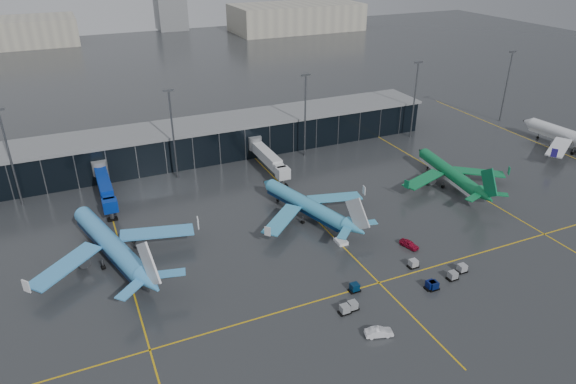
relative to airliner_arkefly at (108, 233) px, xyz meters
name	(u,v)px	position (x,y,z in m)	size (l,w,h in m)	color
ground	(301,256)	(37.10, -14.95, -6.55)	(600.00, 600.00, 0.00)	#282B2D
terminal_pier	(215,138)	(37.10, 47.05, -1.13)	(142.00, 17.00, 10.70)	black
jet_bridges	(105,186)	(2.10, 28.04, -2.00)	(94.00, 27.50, 7.20)	#595B60
flood_masts	(242,122)	(42.10, 35.05, 7.26)	(203.00, 0.50, 25.50)	#595B60
distant_hangars	(196,22)	(87.05, 255.12, 2.24)	(260.00, 71.00, 22.00)	#B2AD99
taxi_lines	(320,223)	(47.10, -4.34, -6.54)	(220.00, 120.00, 0.02)	gold
airliner_arkefly	(108,233)	(0.00, 0.00, 0.00)	(37.42, 42.62, 13.10)	#459FE2
airliner_klm_near	(306,197)	(45.26, -0.38, -0.90)	(32.27, 36.75, 11.29)	#3EA0CE
airliner_aer_lingus	(450,165)	(89.21, 0.33, -0.90)	(32.28, 36.76, 11.30)	#0D733D
baggage_carts	(407,285)	(51.11, -33.58, -5.79)	(30.46, 9.21, 1.70)	black
mobile_airstair	(341,240)	(47.47, -13.93, -5.78)	(2.25, 3.23, 3.45)	white
service_van_red	(409,244)	(60.31, -21.67, -5.77)	(1.84, 4.58, 1.56)	maroon
service_van_white	(379,332)	(38.74, -42.66, -5.74)	(1.70, 4.88, 1.61)	silver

